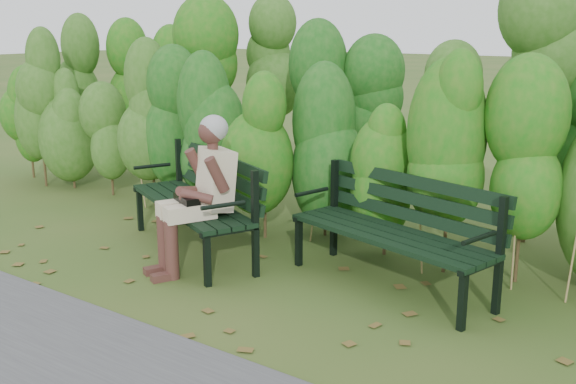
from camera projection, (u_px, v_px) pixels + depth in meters
The scene contains 6 objects.
ground at pixel (262, 293), 5.31m from camera, with size 80.00×80.00×0.00m, color #33561C.
hedge_band at pixel (379, 110), 6.48m from camera, with size 11.04×1.67×2.42m.
leaf_litter at pixel (252, 291), 5.35m from camera, with size 5.72×2.17×0.01m.
bench_left at pixel (200, 194), 6.20m from camera, with size 1.90×1.30×0.91m.
bench_right at pixel (398, 223), 5.36m from camera, with size 1.86×0.99×0.89m.
seated_woman at pixel (201, 185), 5.66m from camera, with size 0.64×0.83×1.33m.
Camera 1 is at (3.04, -3.92, 2.07)m, focal length 42.00 mm.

